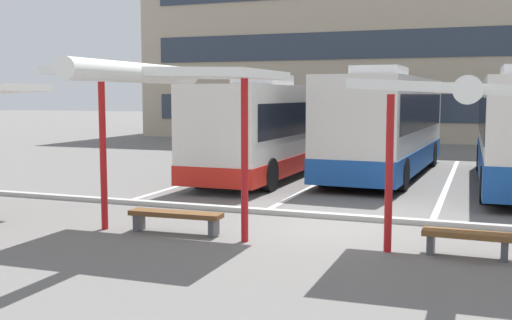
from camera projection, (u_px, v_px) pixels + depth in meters
The scene contains 11 objects.
ground_plane at pixel (332, 227), 13.21m from camera, with size 160.00×160.00×0.00m, color slate.
coach_bus_0 at pixel (276, 129), 21.90m from camera, with size 2.62×11.01×3.50m.
coach_bus_1 at pixel (386, 125), 21.64m from camera, with size 3.06×10.31×3.77m.
lane_stripe_0 at pixel (224, 172), 22.55m from camera, with size 0.16×14.00×0.01m, color white.
lane_stripe_1 at pixel (329, 177), 21.18m from camera, with size 0.16×14.00×0.01m, color white.
lane_stripe_2 at pixel (448, 183), 19.82m from camera, with size 0.16×14.00×0.01m, color white.
waiting_shelter_1 at pixel (163, 78), 11.92m from camera, with size 4.19×4.57×3.41m.
bench_2 at pixel (176, 217), 12.62m from camera, with size 2.00×0.51×0.45m.
waiting_shelter_2 at pixel (472, 94), 10.15m from camera, with size 3.73×4.58×3.10m.
bench_3 at pixel (467, 238), 10.78m from camera, with size 1.54×0.46×0.45m.
platform_kerb at pixel (342, 217), 14.07m from camera, with size 44.00×0.24×0.12m, color #ADADA8.
Camera 1 is at (2.97, -12.74, 2.83)m, focal length 43.17 mm.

